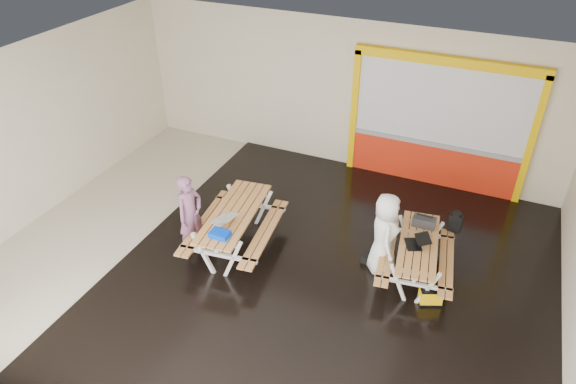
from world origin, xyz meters
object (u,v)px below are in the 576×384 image
at_px(picnic_table_left, 235,221).
at_px(blue_pouch, 220,234).
at_px(fluke_bag, 431,295).
at_px(person_left, 190,214).
at_px(dark_case, 373,260).
at_px(picnic_table_right, 417,251).
at_px(toolbox, 424,222).
at_px(person_right, 384,234).
at_px(backpack, 456,221).
at_px(laptop_left, 225,219).
at_px(laptop_right, 417,242).

xyz_separation_m(picnic_table_left, blue_pouch, (0.13, -0.73, 0.25)).
bearing_deg(fluke_bag, blue_pouch, -168.53).
height_order(person_left, dark_case, person_left).
xyz_separation_m(picnic_table_right, toolbox, (-0.03, 0.53, 0.27)).
bearing_deg(person_right, backpack, -67.23).
bearing_deg(picnic_table_left, backpack, 22.80).
relative_size(blue_pouch, dark_case, 0.89).
bearing_deg(blue_pouch, laptop_left, 108.89).
bearing_deg(laptop_left, picnic_table_left, 88.01).
height_order(person_left, person_right, person_left).
xyz_separation_m(picnic_table_left, laptop_left, (-0.01, -0.32, 0.26)).
bearing_deg(picnic_table_right, blue_pouch, -157.31).
xyz_separation_m(picnic_table_left, backpack, (3.77, 1.58, 0.03)).
distance_m(picnic_table_left, backpack, 4.09).
relative_size(person_left, backpack, 3.82).
bearing_deg(picnic_table_left, picnic_table_right, 10.23).
bearing_deg(picnic_table_right, person_right, -176.02).
relative_size(laptop_left, blue_pouch, 1.39).
distance_m(person_right, dark_case, 0.68).
bearing_deg(laptop_right, picnic_table_right, 62.96).
bearing_deg(dark_case, laptop_left, -160.21).
relative_size(blue_pouch, toolbox, 0.83).
relative_size(person_left, laptop_right, 3.09).
bearing_deg(dark_case, blue_pouch, -151.26).
xyz_separation_m(person_right, dark_case, (-0.15, 0.04, -0.66)).
xyz_separation_m(person_left, backpack, (4.44, 2.01, -0.20)).
bearing_deg(toolbox, picnic_table_left, -160.93).
bearing_deg(person_left, laptop_left, -70.63).
xyz_separation_m(person_right, fluke_bag, (1.00, -0.56, -0.58)).
xyz_separation_m(laptop_left, blue_pouch, (0.14, -0.40, -0.01)).
bearing_deg(person_left, toolbox, -57.53).
xyz_separation_m(toolbox, dark_case, (-0.72, -0.53, -0.72)).
bearing_deg(dark_case, picnic_table_right, 0.03).
bearing_deg(backpack, fluke_bag, -93.07).
bearing_deg(fluke_bag, backpack, 86.93).
height_order(toolbox, dark_case, toolbox).
xyz_separation_m(picnic_table_right, dark_case, (-0.75, -0.00, -0.45)).
xyz_separation_m(picnic_table_right, person_left, (-3.96, -1.01, 0.32)).
height_order(picnic_table_left, blue_pouch, blue_pouch).
relative_size(person_right, fluke_bag, 3.61).
relative_size(laptop_left, toolbox, 1.15).
distance_m(blue_pouch, backpack, 4.32).
distance_m(person_right, toolbox, 0.81).
bearing_deg(dark_case, toolbox, 36.41).
bearing_deg(laptop_right, backpack, 63.98).
xyz_separation_m(laptop_left, laptop_right, (3.27, 0.86, -0.11)).
relative_size(laptop_left, fluke_bag, 1.05).
height_order(picnic_table_left, picnic_table_right, picnic_table_left).
xyz_separation_m(picnic_table_left, laptop_right, (3.26, 0.53, 0.15)).
relative_size(picnic_table_right, person_right, 1.25).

